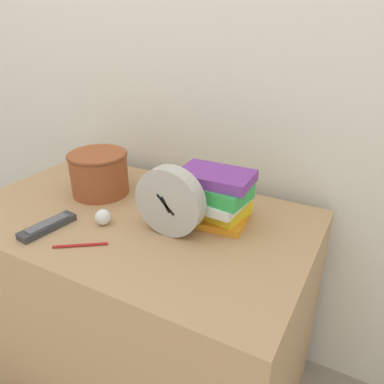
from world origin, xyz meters
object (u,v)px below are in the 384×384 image
(crumpled_paper_ball, at_px, (103,217))
(pen, at_px, (80,245))
(tv_remote, at_px, (48,226))
(book_stack, at_px, (213,196))
(basket, at_px, (99,172))
(desk_clock, at_px, (170,202))

(crumpled_paper_ball, height_order, pen, crumpled_paper_ball)
(tv_remote, xyz_separation_m, crumpled_paper_ball, (0.12, 0.10, 0.01))
(book_stack, xyz_separation_m, crumpled_paper_ball, (-0.28, -0.18, -0.06))
(book_stack, bearing_deg, basket, -178.22)
(basket, bearing_deg, tv_remote, -84.13)
(book_stack, distance_m, tv_remote, 0.50)
(crumpled_paper_ball, xyz_separation_m, pen, (0.02, -0.12, -0.02))
(desk_clock, xyz_separation_m, crumpled_paper_ball, (-0.20, -0.05, -0.08))
(basket, xyz_separation_m, tv_remote, (0.03, -0.27, -0.07))
(basket, xyz_separation_m, crumpled_paper_ball, (0.15, -0.17, -0.06))
(book_stack, bearing_deg, desk_clock, -120.47)
(basket, distance_m, pen, 0.35)
(pen, bearing_deg, basket, 121.22)
(desk_clock, height_order, pen, desk_clock)
(basket, height_order, tv_remote, basket)
(book_stack, height_order, crumpled_paper_ball, book_stack)
(basket, height_order, pen, basket)
(tv_remote, bearing_deg, book_stack, 34.96)
(crumpled_paper_ball, bearing_deg, pen, -79.23)
(desk_clock, height_order, crumpled_paper_ball, desk_clock)
(desk_clock, distance_m, pen, 0.27)
(desk_clock, relative_size, tv_remote, 1.14)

